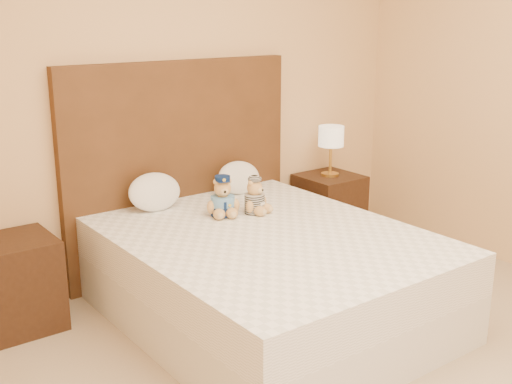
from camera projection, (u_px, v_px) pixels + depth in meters
room_walls at (371, 14)px, 2.88m from camera, size 4.04×4.52×2.72m
bed at (268, 276)px, 3.87m from camera, size 1.60×2.00×0.55m
headboard at (180, 168)px, 4.52m from camera, size 1.75×0.08×1.50m
nightstand_left at (17, 284)px, 3.77m from camera, size 0.45×0.45×0.55m
nightstand_right at (329, 208)px, 5.21m from camera, size 0.45×0.45×0.55m
lamp at (331, 139)px, 5.05m from camera, size 0.20×0.20×0.40m
teddy_police at (223, 196)px, 4.09m from camera, size 0.29×0.28×0.26m
teddy_prisoner at (255, 196)px, 4.16m from camera, size 0.26×0.25×0.23m
pillow_left at (155, 190)px, 4.23m from camera, size 0.37×0.24×0.26m
pillow_right at (239, 176)px, 4.62m from camera, size 0.35×0.23×0.25m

